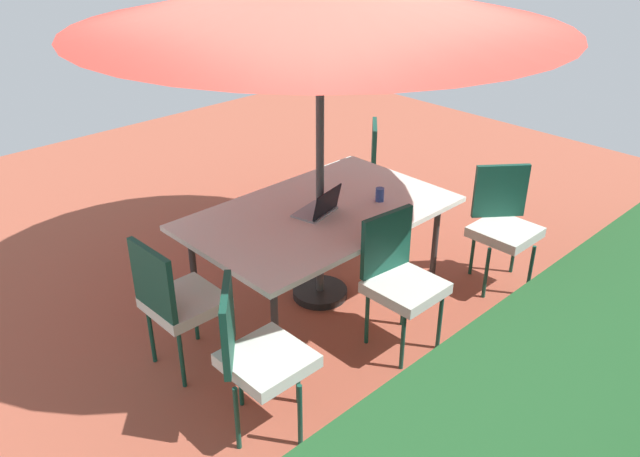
{
  "coord_description": "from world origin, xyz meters",
  "views": [
    {
      "loc": [
        3.01,
        3.14,
        2.88
      ],
      "look_at": [
        0.0,
        0.0,
        0.61
      ],
      "focal_mm": 35.91,
      "sensor_mm": 36.0,
      "label": 1
    }
  ],
  "objects_px": {
    "patio_umbrella": "(320,1)",
    "chair_north": "(400,276)",
    "chair_northwest": "(503,221)",
    "cup": "(380,195)",
    "dining_table": "(320,216)",
    "chair_east": "(176,298)",
    "laptop": "(319,208)",
    "chair_southwest": "(358,166)",
    "chair_northeast": "(256,352)"
  },
  "relations": [
    {
      "from": "laptop",
      "to": "cup",
      "type": "distance_m",
      "value": 0.52
    },
    {
      "from": "chair_northeast",
      "to": "chair_north",
      "type": "bearing_deg",
      "value": -51.57
    },
    {
      "from": "chair_east",
      "to": "cup",
      "type": "xyz_separation_m",
      "value": [
        -1.73,
        0.22,
        0.27
      ]
    },
    {
      "from": "patio_umbrella",
      "to": "cup",
      "type": "height_order",
      "value": "patio_umbrella"
    },
    {
      "from": "chair_northeast",
      "to": "dining_table",
      "type": "bearing_deg",
      "value": -18.11
    },
    {
      "from": "chair_east",
      "to": "cup",
      "type": "relative_size",
      "value": 9.15
    },
    {
      "from": "chair_east",
      "to": "chair_northwest",
      "type": "height_order",
      "value": "same"
    },
    {
      "from": "cup",
      "to": "dining_table",
      "type": "bearing_deg",
      "value": -23.31
    },
    {
      "from": "chair_east",
      "to": "laptop",
      "type": "relative_size",
      "value": 2.67
    },
    {
      "from": "patio_umbrella",
      "to": "chair_north",
      "type": "bearing_deg",
      "value": 88.89
    },
    {
      "from": "chair_northeast",
      "to": "chair_east",
      "type": "relative_size",
      "value": 1.0
    },
    {
      "from": "dining_table",
      "to": "chair_east",
      "type": "distance_m",
      "value": 1.29
    },
    {
      "from": "patio_umbrella",
      "to": "chair_southwest",
      "type": "relative_size",
      "value": 3.38
    },
    {
      "from": "chair_northeast",
      "to": "laptop",
      "type": "bearing_deg",
      "value": -18.51
    },
    {
      "from": "dining_table",
      "to": "patio_umbrella",
      "type": "distance_m",
      "value": 1.55
    },
    {
      "from": "chair_east",
      "to": "chair_southwest",
      "type": "bearing_deg",
      "value": -74.73
    },
    {
      "from": "patio_umbrella",
      "to": "chair_northwest",
      "type": "bearing_deg",
      "value": 145.35
    },
    {
      "from": "chair_north",
      "to": "chair_northeast",
      "type": "bearing_deg",
      "value": -175.68
    },
    {
      "from": "chair_northeast",
      "to": "chair_southwest",
      "type": "xyz_separation_m",
      "value": [
        -2.5,
        -1.55,
        0.0
      ]
    },
    {
      "from": "chair_east",
      "to": "cup",
      "type": "bearing_deg",
      "value": -98.49
    },
    {
      "from": "dining_table",
      "to": "chair_northwest",
      "type": "xyz_separation_m",
      "value": [
        -1.23,
        0.85,
        -0.17
      ]
    },
    {
      "from": "patio_umbrella",
      "to": "chair_north",
      "type": "distance_m",
      "value": 1.9
    },
    {
      "from": "dining_table",
      "to": "chair_northwest",
      "type": "bearing_deg",
      "value": 145.35
    },
    {
      "from": "laptop",
      "to": "cup",
      "type": "relative_size",
      "value": 3.42
    },
    {
      "from": "patio_umbrella",
      "to": "cup",
      "type": "bearing_deg",
      "value": 156.69
    },
    {
      "from": "chair_north",
      "to": "chair_east",
      "type": "bearing_deg",
      "value": 152.66
    },
    {
      "from": "chair_north",
      "to": "cup",
      "type": "bearing_deg",
      "value": 58.58
    },
    {
      "from": "chair_southwest",
      "to": "dining_table",
      "type": "bearing_deg",
      "value": -10.7
    },
    {
      "from": "chair_northwest",
      "to": "laptop",
      "type": "relative_size",
      "value": 2.67
    },
    {
      "from": "patio_umbrella",
      "to": "laptop",
      "type": "xyz_separation_m",
      "value": [
        0.05,
        0.04,
        -1.46
      ]
    },
    {
      "from": "patio_umbrella",
      "to": "chair_north",
      "type": "height_order",
      "value": "patio_umbrella"
    },
    {
      "from": "chair_east",
      "to": "chair_southwest",
      "type": "height_order",
      "value": "same"
    },
    {
      "from": "patio_umbrella",
      "to": "cup",
      "type": "distance_m",
      "value": 1.53
    },
    {
      "from": "chair_east",
      "to": "chair_southwest",
      "type": "relative_size",
      "value": 1.0
    },
    {
      "from": "laptop",
      "to": "chair_northwest",
      "type": "bearing_deg",
      "value": 134.71
    },
    {
      "from": "laptop",
      "to": "patio_umbrella",
      "type": "bearing_deg",
      "value": -151.81
    },
    {
      "from": "dining_table",
      "to": "laptop",
      "type": "distance_m",
      "value": 0.11
    },
    {
      "from": "chair_northwest",
      "to": "cup",
      "type": "bearing_deg",
      "value": 178.49
    },
    {
      "from": "chair_northeast",
      "to": "chair_east",
      "type": "distance_m",
      "value": 0.8
    },
    {
      "from": "chair_northeast",
      "to": "chair_southwest",
      "type": "height_order",
      "value": "same"
    },
    {
      "from": "chair_north",
      "to": "chair_northeast",
      "type": "relative_size",
      "value": 1.0
    },
    {
      "from": "chair_northeast",
      "to": "cup",
      "type": "xyz_separation_m",
      "value": [
        -1.71,
        -0.58,
        0.27
      ]
    },
    {
      "from": "patio_umbrella",
      "to": "laptop",
      "type": "relative_size",
      "value": 9.04
    },
    {
      "from": "dining_table",
      "to": "chair_southwest",
      "type": "distance_m",
      "value": 1.48
    },
    {
      "from": "dining_table",
      "to": "chair_northwest",
      "type": "height_order",
      "value": "chair_northwest"
    },
    {
      "from": "chair_east",
      "to": "chair_northwest",
      "type": "distance_m",
      "value": 2.66
    },
    {
      "from": "patio_umbrella",
      "to": "chair_northwest",
      "type": "xyz_separation_m",
      "value": [
        -1.23,
        0.85,
        -1.72
      ]
    },
    {
      "from": "chair_north",
      "to": "laptop",
      "type": "relative_size",
      "value": 2.67
    },
    {
      "from": "patio_umbrella",
      "to": "chair_east",
      "type": "xyz_separation_m",
      "value": [
        1.28,
        -0.02,
        -1.72
      ]
    },
    {
      "from": "chair_southwest",
      "to": "laptop",
      "type": "relative_size",
      "value": 2.67
    }
  ]
}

